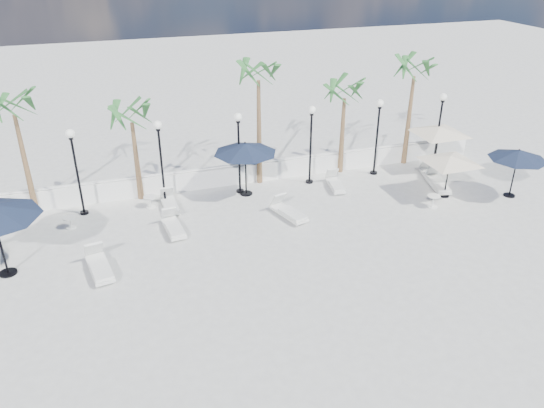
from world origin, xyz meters
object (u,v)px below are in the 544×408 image
object	(u,v)px
lounger_3	(173,226)
lounger_5	(289,211)
parasol_navy_right	(518,155)
parasol_cream_sq_a	(451,156)
parasol_cream_sq_b	(440,127)
lounger_1	(99,266)
lounger_6	(438,183)
parasol_navy_mid	(245,148)
lounger_2	(170,204)
lounger_4	(335,184)
lounger_7	(432,175)

from	to	relation	value
lounger_3	lounger_5	xyz separation A→B (m)	(4.90, -0.26, 0.01)
parasol_navy_right	parasol_cream_sq_a	size ratio (longest dim) A/B	0.59
parasol_cream_sq_b	lounger_3	bearing A→B (deg)	-169.98
lounger_1	lounger_6	world-z (taller)	lounger_1
parasol_navy_mid	parasol_cream_sq_b	bearing A→B (deg)	0.01
lounger_6	parasol_cream_sq_b	bearing A→B (deg)	73.91
parasol_cream_sq_b	lounger_6	bearing A→B (deg)	-119.73
parasol_navy_mid	parasol_navy_right	bearing A→B (deg)	-18.89
lounger_5	lounger_6	distance (m)	7.75
parasol_navy_mid	parasol_cream_sq_b	xyz separation A→B (m)	(10.12, 0.00, -0.07)
lounger_2	lounger_3	xyz separation A→B (m)	(-0.16, -2.08, 0.01)
parasol_navy_mid	parasol_navy_right	size ratio (longest dim) A/B	1.12
parasol_navy_mid	lounger_5	bearing A→B (deg)	-67.27
lounger_4	lounger_5	size ratio (longest dim) A/B	0.90
lounger_2	lounger_5	world-z (taller)	lounger_5
parasol_cream_sq_b	lounger_4	bearing A→B (deg)	-173.43
lounger_7	parasol_cream_sq_b	xyz separation A→B (m)	(0.99, 1.34, 1.94)
lounger_3	parasol_navy_mid	bearing A→B (deg)	27.47
lounger_7	parasol_cream_sq_a	size ratio (longest dim) A/B	0.51
lounger_5	parasol_navy_mid	xyz separation A→B (m)	(-1.14, 2.71, 2.02)
lounger_1	lounger_3	xyz separation A→B (m)	(2.95, 2.14, -0.02)
lounger_2	lounger_6	size ratio (longest dim) A/B	0.90
parasol_navy_right	parasol_cream_sq_a	world-z (taller)	parasol_navy_right
parasol_cream_sq_a	parasol_cream_sq_b	distance (m)	3.39
lounger_7	parasol_navy_right	distance (m)	3.99
lounger_4	lounger_6	world-z (taller)	lounger_6
lounger_4	parasol_navy_mid	world-z (taller)	parasol_navy_mid
lounger_3	parasol_navy_right	xyz separation A→B (m)	(15.32, -1.51, 1.79)
lounger_4	lounger_1	bearing A→B (deg)	-151.24
lounger_5	lounger_6	bearing A→B (deg)	-13.48
lounger_4	parasol_navy_right	distance (m)	8.24
lounger_3	parasol_navy_mid	xyz separation A→B (m)	(3.76, 2.45, 2.03)
parasol_cream_sq_a	lounger_7	bearing A→B (deg)	75.24
parasol_cream_sq_a	parasol_cream_sq_b	world-z (taller)	parasol_cream_sq_b
lounger_3	parasol_navy_mid	world-z (taller)	parasol_navy_mid
lounger_1	lounger_4	xyz separation A→B (m)	(10.94, 3.91, -0.03)
lounger_4	lounger_6	size ratio (longest dim) A/B	0.91
parasol_navy_right	lounger_2	bearing A→B (deg)	166.69
parasol_navy_right	parasol_cream_sq_a	xyz separation A→B (m)	(-2.89, 0.90, -0.05)
parasol_navy_right	parasol_cream_sq_b	size ratio (longest dim) A/B	0.54
parasol_cream_sq_a	lounger_4	bearing A→B (deg)	151.85
lounger_6	lounger_4	bearing A→B (deg)	175.55
lounger_4	parasol_cream_sq_b	bearing A→B (deg)	15.67
lounger_2	lounger_7	size ratio (longest dim) A/B	0.83
parasol_navy_right	lounger_5	bearing A→B (deg)	173.19
lounger_4	parasol_navy_mid	size ratio (longest dim) A/B	0.65
lounger_4	parasol_cream_sq_b	xyz separation A→B (m)	(5.89, 0.68, 1.98)
lounger_1	parasol_navy_right	xyz separation A→B (m)	(18.28, 0.63, 1.77)
lounger_7	parasol_navy_mid	world-z (taller)	parasol_navy_mid
parasol_navy_mid	parasol_cream_sq_a	bearing A→B (deg)	-19.40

